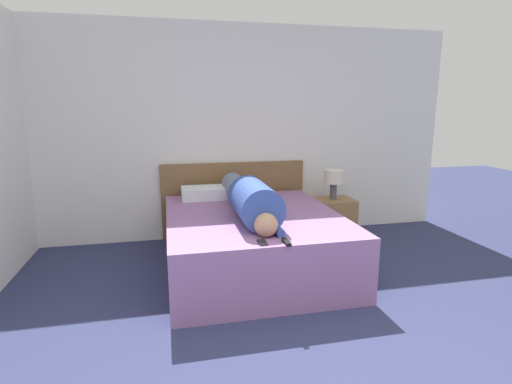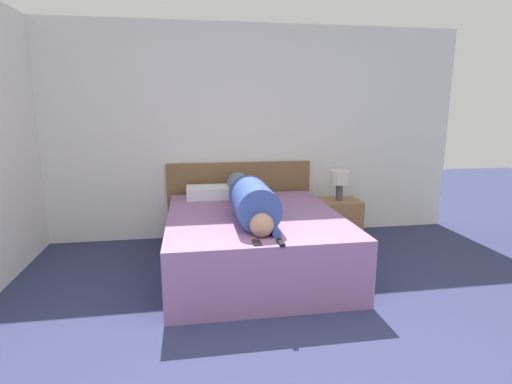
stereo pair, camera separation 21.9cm
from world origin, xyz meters
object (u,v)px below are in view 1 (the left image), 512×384
Objects in this scene: nightstand at (332,220)px; cell_phone at (262,242)px; bed at (253,241)px; tv_remote at (286,242)px; person_lying at (249,198)px; table_lamp at (334,179)px; pillow_near_headboard at (209,193)px.

cell_phone is at bearing -129.21° from nightstand.
tv_remote is at bearing -85.96° from bed.
person_lying is 13.58× the size of cell_phone.
tv_remote is 1.15× the size of cell_phone.
person_lying is (-0.05, -0.04, 0.46)m from bed.
nightstand is 1.96m from tv_remote.
person_lying reaches higher than nightstand.
person_lying is (-1.20, -0.71, -0.03)m from table_lamp.
cell_phone is (-0.07, -0.84, -0.16)m from person_lying.
cell_phone reaches higher than bed.
bed is 0.94m from cell_phone.
table_lamp is at bearing 50.79° from cell_phone.
person_lying reaches higher than bed.
tv_remote is (0.11, -0.89, -0.15)m from person_lying.
nightstand is 2.03m from cell_phone.
bed is at bearing 94.04° from tv_remote.
person_lying is 2.78× the size of pillow_near_headboard.
cell_phone is (-0.11, -0.88, 0.30)m from bed.
bed is 5.51× the size of table_lamp.
table_lamp is at bearing 30.69° from person_lying.
person_lying is at bearing -70.21° from pillow_near_headboard.
tv_remote reaches higher than bed.
person_lying is (-1.20, -0.71, 0.49)m from nightstand.
bed is at bearing 82.56° from cell_phone.
bed is 1.33m from nightstand.
nightstand is 1.46× the size of table_lamp.
pillow_near_headboard is (-1.49, 0.11, -0.13)m from table_lamp.
pillow_near_headboard reaches higher than nightstand.
person_lying reaches higher than cell_phone.
bed is 15.20× the size of cell_phone.
table_lamp is at bearing 55.82° from tv_remote.
person_lying reaches higher than table_lamp.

